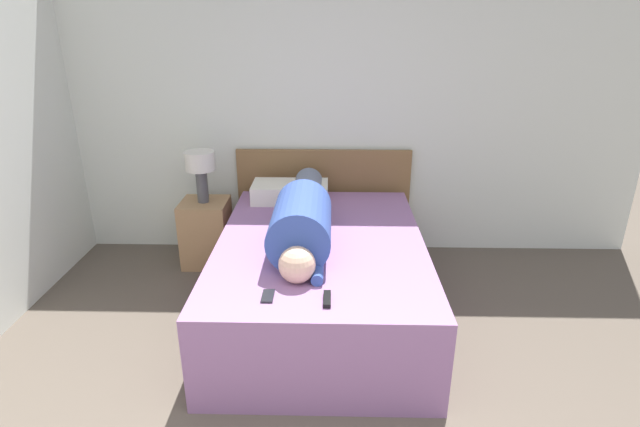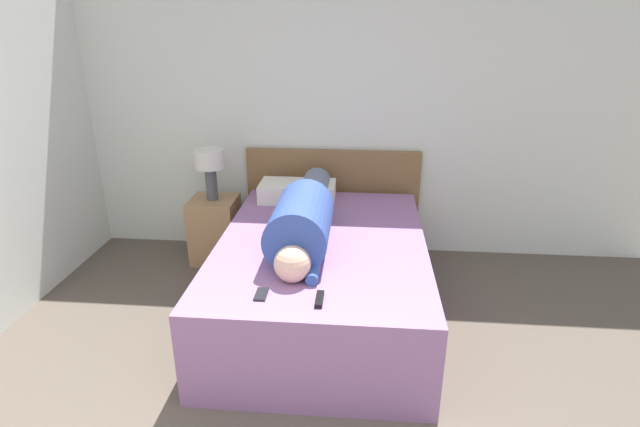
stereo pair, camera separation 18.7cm
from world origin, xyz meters
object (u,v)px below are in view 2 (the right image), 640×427
Objects in this scene: table_lamp at (210,164)px; person_lying at (304,217)px; nightstand at (215,230)px; tv_remote at (320,299)px; pillow_near_headboard at (298,191)px; cell_phone at (261,294)px; bed at (322,278)px.

table_lamp reaches higher than person_lying.
person_lying is at bearing -42.17° from table_lamp.
nightstand is 3.73× the size of tv_remote.
table_lamp is 0.70× the size of pillow_near_headboard.
table_lamp is at bearing 123.64° from tv_remote.
person_lying is 0.78m from cell_phone.
cell_phone is at bearing -64.76° from table_lamp.
pillow_near_headboard is (-0.15, 0.77, -0.09)m from person_lying.
person_lying is 10.78× the size of tv_remote.
person_lying is at bearing -179.09° from bed.
pillow_near_headboard is at bearing 100.79° from person_lying.
table_lamp is (0.00, 0.00, 0.59)m from nightstand.
bed is at bearing -38.49° from nightstand.
pillow_near_headboard is at bearing 101.63° from tv_remote.
pillow_near_headboard is 1.52m from cell_phone.
cell_phone is (0.72, -1.53, -0.28)m from table_lamp.
cell_phone is (-0.27, -0.75, 0.30)m from bed.
tv_remote reaches higher than cell_phone.
person_lying is at bearing 78.79° from cell_phone.
table_lamp reaches higher than cell_phone.
table_lamp is 0.75m from pillow_near_headboard.
nightstand is 0.35× the size of person_lying.
pillow_near_headboard is at bearing -1.26° from table_lamp.
nightstand is 1.26m from person_lying.
pillow_near_headboard is 1.58m from tv_remote.
cell_phone is (0.72, -1.53, 0.31)m from nightstand.
bed is 1.26m from nightstand.
cell_phone is at bearing -101.21° from person_lying.
bed is at bearing -38.49° from table_lamp.
person_lying is 0.79m from pillow_near_headboard.
table_lamp reaches higher than nightstand.
nightstand is at bearing 178.74° from pillow_near_headboard.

